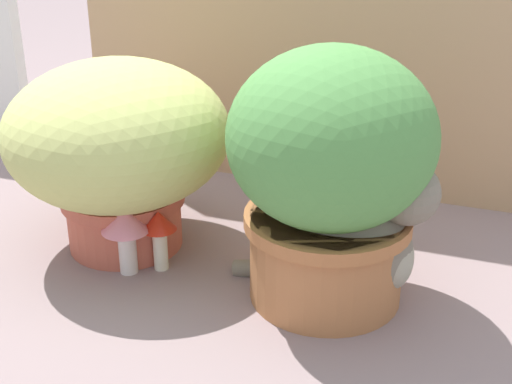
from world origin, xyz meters
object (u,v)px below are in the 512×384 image
grass_planter (119,144)px  cat (348,241)px  leafy_planter (330,170)px  mushroom_ornament_pink (126,226)px  mushroom_ornament_red (159,229)px

grass_planter → cat: bearing=-6.6°
leafy_planter → cat: bearing=-7.9°
grass_planter → mushroom_ornament_pink: (0.06, -0.10, -0.12)m
leafy_planter → cat: 0.13m
leafy_planter → grass_planter: bearing=173.5°
mushroom_ornament_pink → mushroom_ornament_red: size_ratio=1.13×
grass_planter → leafy_planter: (0.44, -0.05, 0.03)m
grass_planter → cat: size_ratio=1.17×
mushroom_ornament_pink → mushroom_ornament_red: mushroom_ornament_pink is taller
leafy_planter → mushroom_ornament_pink: bearing=-172.6°
cat → mushroom_ornament_pink: bearing=-174.0°
leafy_planter → cat: (0.04, -0.01, -0.13)m
leafy_planter → mushroom_ornament_pink: size_ratio=3.31×
cat → mushroom_ornament_red: 0.37m
leafy_planter → mushroom_ornament_red: size_ratio=3.75×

